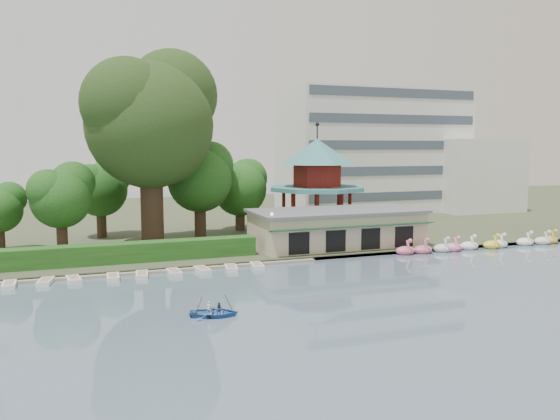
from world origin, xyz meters
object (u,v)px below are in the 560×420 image
boathouse (337,227)px  rowboat_with_passengers (214,309)px  pavilion (317,176)px  big_tree (151,115)px  dock (133,272)px

boathouse → rowboat_with_passengers: size_ratio=3.55×
boathouse → pavilion: bearing=78.7°
pavilion → rowboat_with_passengers: pavilion is taller
boathouse → big_tree: size_ratio=0.87×
big_tree → rowboat_with_passengers: (0.78, -25.36, -13.97)m
big_tree → boathouse: bearing=-18.4°
boathouse → pavilion: pavilion is taller
pavilion → dock: bearing=-148.3°
boathouse → pavilion: 11.43m
pavilion → boathouse: bearing=-101.3°
big_tree → rowboat_with_passengers: big_tree is taller
dock → pavilion: bearing=31.7°
boathouse → big_tree: 23.21m
dock → pavilion: 29.14m
pavilion → rowboat_with_passengers: size_ratio=2.58×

